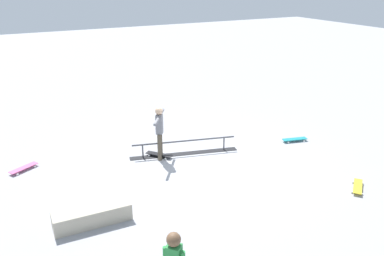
{
  "coord_description": "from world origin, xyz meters",
  "views": [
    {
      "loc": [
        5.02,
        9.08,
        5.04
      ],
      "look_at": [
        0.22,
        -0.12,
        1.0
      ],
      "focal_mm": 37.33,
      "sensor_mm": 36.0,
      "label": 1
    }
  ],
  "objects_px": {
    "loose_skateboard_teal": "(295,139)",
    "skate_ledge": "(92,215)",
    "grind_rail": "(184,148)",
    "loose_skateboard_pink": "(24,168)",
    "skater_main": "(159,129)",
    "skateboard_main": "(159,154)",
    "loose_skateboard_yellow": "(358,186)"
  },
  "relations": [
    {
      "from": "loose_skateboard_teal",
      "to": "skate_ledge",
      "type": "bearing_deg",
      "value": -154.2
    },
    {
      "from": "grind_rail",
      "to": "skate_ledge",
      "type": "distance_m",
      "value": 4.01
    },
    {
      "from": "loose_skateboard_pink",
      "to": "loose_skateboard_teal",
      "type": "xyz_separation_m",
      "value": [
        -7.93,
        1.87,
        0.0
      ]
    },
    {
      "from": "grind_rail",
      "to": "skater_main",
      "type": "relative_size",
      "value": 2.02
    },
    {
      "from": "skate_ledge",
      "to": "skater_main",
      "type": "xyz_separation_m",
      "value": [
        -2.56,
        -2.25,
        0.73
      ]
    },
    {
      "from": "skateboard_main",
      "to": "loose_skateboard_yellow",
      "type": "bearing_deg",
      "value": 2.95
    },
    {
      "from": "skater_main",
      "to": "loose_skateboard_teal",
      "type": "height_order",
      "value": "skater_main"
    },
    {
      "from": "skateboard_main",
      "to": "grind_rail",
      "type": "bearing_deg",
      "value": 38.52
    },
    {
      "from": "loose_skateboard_pink",
      "to": "loose_skateboard_yellow",
      "type": "height_order",
      "value": "same"
    },
    {
      "from": "skate_ledge",
      "to": "loose_skateboard_yellow",
      "type": "relative_size",
      "value": 2.2
    },
    {
      "from": "skater_main",
      "to": "loose_skateboard_yellow",
      "type": "bearing_deg",
      "value": -102.29
    },
    {
      "from": "loose_skateboard_pink",
      "to": "loose_skateboard_yellow",
      "type": "bearing_deg",
      "value": 117.03
    },
    {
      "from": "loose_skateboard_pink",
      "to": "skate_ledge",
      "type": "bearing_deg",
      "value": 78.59
    },
    {
      "from": "loose_skateboard_pink",
      "to": "grind_rail",
      "type": "bearing_deg",
      "value": 137.33
    },
    {
      "from": "skateboard_main",
      "to": "loose_skateboard_teal",
      "type": "relative_size",
      "value": 0.9
    },
    {
      "from": "loose_skateboard_pink",
      "to": "skateboard_main",
      "type": "bearing_deg",
      "value": 136.97
    },
    {
      "from": "skateboard_main",
      "to": "loose_skateboard_pink",
      "type": "distance_m",
      "value": 3.73
    },
    {
      "from": "skateboard_main",
      "to": "loose_skateboard_yellow",
      "type": "relative_size",
      "value": 1.0
    },
    {
      "from": "grind_rail",
      "to": "loose_skateboard_teal",
      "type": "xyz_separation_m",
      "value": [
        -3.56,
        0.79,
        -0.12
      ]
    },
    {
      "from": "skate_ledge",
      "to": "loose_skateboard_teal",
      "type": "height_order",
      "value": "skate_ledge"
    },
    {
      "from": "skater_main",
      "to": "skateboard_main",
      "type": "xyz_separation_m",
      "value": [
        -0.02,
        -0.15,
        -0.85
      ]
    },
    {
      "from": "skate_ledge",
      "to": "loose_skateboard_teal",
      "type": "relative_size",
      "value": 1.99
    },
    {
      "from": "skate_ledge",
      "to": "skateboard_main",
      "type": "xyz_separation_m",
      "value": [
        -2.58,
        -2.4,
        -0.11
      ]
    },
    {
      "from": "skate_ledge",
      "to": "skater_main",
      "type": "height_order",
      "value": "skater_main"
    },
    {
      "from": "grind_rail",
      "to": "skater_main",
      "type": "xyz_separation_m",
      "value": [
        0.77,
        -0.01,
        0.73
      ]
    },
    {
      "from": "loose_skateboard_yellow",
      "to": "loose_skateboard_pink",
      "type": "bearing_deg",
      "value": 106.66
    },
    {
      "from": "skate_ledge",
      "to": "skater_main",
      "type": "relative_size",
      "value": 1.04
    },
    {
      "from": "skater_main",
      "to": "loose_skateboard_teal",
      "type": "distance_m",
      "value": 4.49
    },
    {
      "from": "skater_main",
      "to": "skateboard_main",
      "type": "height_order",
      "value": "skater_main"
    },
    {
      "from": "grind_rail",
      "to": "loose_skateboard_pink",
      "type": "relative_size",
      "value": 4.01
    },
    {
      "from": "loose_skateboard_pink",
      "to": "loose_skateboard_yellow",
      "type": "distance_m",
      "value": 8.8
    },
    {
      "from": "loose_skateboard_teal",
      "to": "loose_skateboard_yellow",
      "type": "relative_size",
      "value": 1.1
    }
  ]
}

